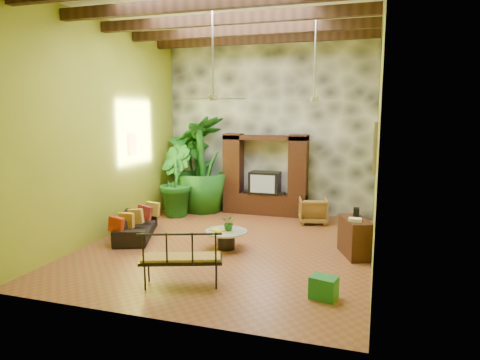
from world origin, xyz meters
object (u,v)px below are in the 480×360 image
(side_console, at_px, (355,237))
(tall_plant_a, at_px, (191,169))
(tall_plant_c, at_px, (202,164))
(ceiling_fan_back, at_px, (314,90))
(wicker_armchair, at_px, (313,211))
(tall_plant_b, at_px, (175,181))
(sofa, at_px, (136,226))
(coffee_table, at_px, (226,237))
(ceiling_fan_front, at_px, (213,87))
(entertainment_center, at_px, (265,181))
(green_bin, at_px, (324,288))
(iron_bench, at_px, (179,256))

(side_console, bearing_deg, tall_plant_a, 127.71)
(tall_plant_c, xyz_separation_m, side_console, (4.49, -2.77, -1.02))
(ceiling_fan_back, height_order, tall_plant_c, ceiling_fan_back)
(wicker_armchair, relative_size, tall_plant_c, 0.26)
(tall_plant_b, bearing_deg, tall_plant_a, 84.34)
(sofa, height_order, side_console, side_console)
(coffee_table, xyz_separation_m, side_console, (2.65, 0.38, 0.13))
(wicker_armchair, bearing_deg, side_console, 103.80)
(ceiling_fan_front, bearing_deg, entertainment_center, 86.76)
(tall_plant_a, bearing_deg, ceiling_fan_front, -59.47)
(entertainment_center, height_order, green_bin, entertainment_center)
(ceiling_fan_back, distance_m, side_console, 3.35)
(entertainment_center, relative_size, side_console, 2.49)
(sofa, xyz_separation_m, side_console, (4.96, 0.19, 0.11))
(ceiling_fan_front, bearing_deg, coffee_table, 44.40)
(green_bin, bearing_deg, coffee_table, 140.67)
(tall_plant_b, height_order, side_console, tall_plant_b)
(ceiling_fan_front, xyz_separation_m, ceiling_fan_back, (1.80, 1.60, 0.00))
(wicker_armchair, bearing_deg, tall_plant_c, -20.29)
(entertainment_center, bearing_deg, tall_plant_c, -174.08)
(ceiling_fan_back, height_order, tall_plant_a, ceiling_fan_back)
(sofa, bearing_deg, side_console, -108.37)
(side_console, bearing_deg, ceiling_fan_front, 170.15)
(tall_plant_a, bearing_deg, coffee_table, -55.71)
(sofa, distance_m, coffee_table, 2.32)
(tall_plant_c, xyz_separation_m, coffee_table, (1.84, -3.15, -1.14))
(side_console, bearing_deg, iron_bench, -158.16)
(tall_plant_b, height_order, tall_plant_c, tall_plant_c)
(tall_plant_c, bearing_deg, sofa, -99.02)
(iron_bench, xyz_separation_m, side_console, (2.72, 2.54, -0.16))
(side_console, distance_m, green_bin, 2.30)
(tall_plant_b, distance_m, coffee_table, 3.47)
(tall_plant_c, bearing_deg, green_bin, -50.60)
(ceiling_fan_back, xyz_separation_m, green_bin, (0.69, -3.29, -3.22))
(ceiling_fan_front, bearing_deg, iron_bench, -86.23)
(ceiling_fan_front, xyz_separation_m, iron_bench, (0.13, -1.97, -2.86))
(tall_plant_a, height_order, coffee_table, tall_plant_a)
(ceiling_fan_front, height_order, wicker_armchair, ceiling_fan_front)
(entertainment_center, relative_size, ceiling_fan_back, 1.29)
(sofa, height_order, tall_plant_c, tall_plant_c)
(ceiling_fan_back, distance_m, tall_plant_a, 4.87)
(tall_plant_c, distance_m, side_console, 5.38)
(ceiling_fan_front, bearing_deg, green_bin, -34.13)
(tall_plant_c, bearing_deg, coffee_table, -59.73)
(sofa, height_order, green_bin, sofa)
(tall_plant_a, bearing_deg, side_console, -31.05)
(coffee_table, bearing_deg, iron_bench, -91.75)
(entertainment_center, bearing_deg, ceiling_fan_back, -50.43)
(wicker_armchair, relative_size, green_bin, 1.80)
(tall_plant_a, bearing_deg, ceiling_fan_back, -26.60)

